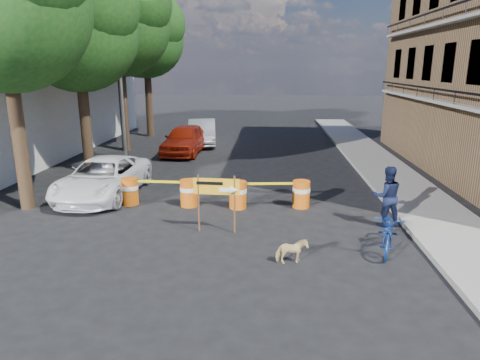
# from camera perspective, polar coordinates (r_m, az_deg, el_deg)

# --- Properties ---
(ground) EXTENTS (120.00, 120.00, 0.00)m
(ground) POSITION_cam_1_polar(r_m,az_deg,el_deg) (11.80, -1.61, -7.58)
(ground) COLOR black
(ground) RESTS_ON ground
(sidewalk_east) EXTENTS (2.40, 40.00, 0.15)m
(sidewalk_east) POSITION_cam_1_polar(r_m,az_deg,el_deg) (18.17, 20.17, -0.16)
(sidewalk_east) COLOR gray
(sidewalk_east) RESTS_ON ground
(tree_near) EXTENTS (5.46, 5.20, 9.15)m
(tree_near) POSITION_cam_1_polar(r_m,az_deg,el_deg) (15.15, -29.08, 20.16)
(tree_near) COLOR #332316
(tree_near) RESTS_ON ground
(tree_mid_a) EXTENTS (5.25, 5.00, 8.68)m
(tree_mid_a) POSITION_cam_1_polar(r_m,az_deg,el_deg) (19.54, -20.77, 18.38)
(tree_mid_a) COLOR #332316
(tree_mid_a) RESTS_ON ground
(tree_mid_b) EXTENTS (5.67, 5.40, 9.62)m
(tree_mid_b) POSITION_cam_1_polar(r_m,az_deg,el_deg) (24.25, -15.83, 19.59)
(tree_mid_b) COLOR #332316
(tree_mid_b) RESTS_ON ground
(tree_far) EXTENTS (5.04, 4.80, 8.84)m
(tree_far) POSITION_cam_1_polar(r_m,az_deg,el_deg) (28.98, -12.36, 17.96)
(tree_far) COLOR #332316
(tree_far) RESTS_ON ground
(streetlamp) EXTENTS (1.25, 0.18, 8.00)m
(streetlamp) POSITION_cam_1_polar(r_m,az_deg,el_deg) (21.52, -15.57, 14.02)
(streetlamp) COLOR gray
(streetlamp) RESTS_ON ground
(barrel_far_left) EXTENTS (0.58, 0.58, 0.90)m
(barrel_far_left) POSITION_cam_1_polar(r_m,az_deg,el_deg) (14.81, -14.49, -1.41)
(barrel_far_left) COLOR #D24D0C
(barrel_far_left) RESTS_ON ground
(barrel_mid_left) EXTENTS (0.58, 0.58, 0.90)m
(barrel_mid_left) POSITION_cam_1_polar(r_m,az_deg,el_deg) (14.27, -6.84, -1.66)
(barrel_mid_left) COLOR #D24D0C
(barrel_mid_left) RESTS_ON ground
(barrel_mid_right) EXTENTS (0.58, 0.58, 0.90)m
(barrel_mid_right) POSITION_cam_1_polar(r_m,az_deg,el_deg) (13.98, -0.29, -1.90)
(barrel_mid_right) COLOR #D24D0C
(barrel_mid_right) RESTS_ON ground
(barrel_far_right) EXTENTS (0.58, 0.58, 0.90)m
(barrel_far_right) POSITION_cam_1_polar(r_m,az_deg,el_deg) (14.19, 8.16, -1.80)
(barrel_far_right) COLOR #D24D0C
(barrel_far_right) RESTS_ON ground
(detour_sign) EXTENTS (1.28, 0.25, 1.65)m
(detour_sign) POSITION_cam_1_polar(r_m,az_deg,el_deg) (11.73, -2.45, -1.53)
(detour_sign) COLOR #592D19
(detour_sign) RESTS_ON ground
(pedestrian) EXTENTS (0.91, 0.74, 1.78)m
(pedestrian) POSITION_cam_1_polar(r_m,az_deg,el_deg) (13.05, 18.99, -2.06)
(pedestrian) COLOR black
(pedestrian) RESTS_ON ground
(bicycle) EXTENTS (0.94, 1.18, 1.96)m
(bicycle) POSITION_cam_1_polar(r_m,az_deg,el_deg) (11.26, 19.42, -4.25)
(bicycle) COLOR #133B9F
(bicycle) RESTS_ON ground
(dog) EXTENTS (0.79, 0.49, 0.62)m
(dog) POSITION_cam_1_polar(r_m,az_deg,el_deg) (10.26, 6.90, -9.43)
(dog) COLOR #E5CB83
(dog) RESTS_ON ground
(suv_white) EXTENTS (2.44, 4.96, 1.35)m
(suv_white) POSITION_cam_1_polar(r_m,az_deg,el_deg) (15.97, -17.79, 0.28)
(suv_white) COLOR white
(suv_white) RESTS_ON ground
(sedan_red) EXTENTS (2.13, 4.65, 1.54)m
(sedan_red) POSITION_cam_1_polar(r_m,az_deg,el_deg) (22.94, -7.34, 5.41)
(sedan_red) COLOR maroon
(sedan_red) RESTS_ON ground
(sedan_silver) EXTENTS (2.17, 4.65, 1.48)m
(sedan_silver) POSITION_cam_1_polar(r_m,az_deg,el_deg) (25.66, -5.09, 6.40)
(sedan_silver) COLOR silver
(sedan_silver) RESTS_ON ground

